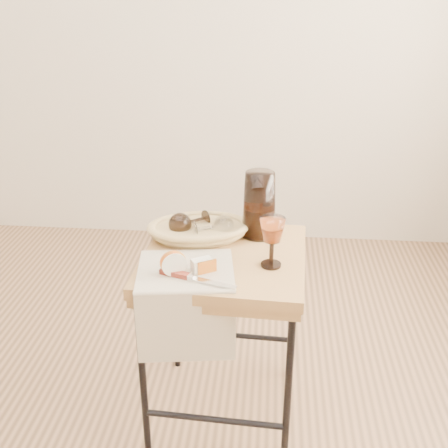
# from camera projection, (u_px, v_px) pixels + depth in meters

# --- Properties ---
(floor) EXTENTS (3.60, 3.60, 0.00)m
(floor) POSITION_uv_depth(u_px,v_px,m) (81.00, 447.00, 1.95)
(floor) COLOR brown
(floor) RESTS_ON ground
(wall_back) EXTENTS (3.60, 0.00, 2.70)m
(wall_back) POSITION_uv_depth(u_px,v_px,m) (161.00, 11.00, 3.02)
(wall_back) COLOR beige
(wall_back) RESTS_ON ground
(side_table) EXTENTS (0.56, 0.56, 0.68)m
(side_table) POSITION_uv_depth(u_px,v_px,m) (224.00, 338.00, 1.98)
(side_table) COLOR brown
(side_table) RESTS_ON floor
(tea_towel) EXTENTS (0.34, 0.31, 0.01)m
(tea_towel) POSITION_uv_depth(u_px,v_px,m) (186.00, 270.00, 1.73)
(tea_towel) COLOR beige
(tea_towel) RESTS_ON side_table
(bread_basket) EXTENTS (0.36, 0.28, 0.05)m
(bread_basket) POSITION_uv_depth(u_px,v_px,m) (199.00, 231.00, 1.94)
(bread_basket) COLOR #A28449
(bread_basket) RESTS_ON side_table
(goblet_lying_a) EXTENTS (0.16, 0.15, 0.08)m
(goblet_lying_a) POSITION_uv_depth(u_px,v_px,m) (191.00, 221.00, 1.95)
(goblet_lying_a) COLOR #322218
(goblet_lying_a) RESTS_ON bread_basket
(goblet_lying_b) EXTENTS (0.14, 0.12, 0.07)m
(goblet_lying_b) POSITION_uv_depth(u_px,v_px,m) (211.00, 227.00, 1.91)
(goblet_lying_b) COLOR white
(goblet_lying_b) RESTS_ON bread_basket
(pitcher) EXTENTS (0.20, 0.26, 0.28)m
(pitcher) POSITION_uv_depth(u_px,v_px,m) (259.00, 204.00, 1.92)
(pitcher) COLOR black
(pitcher) RESTS_ON side_table
(wine_goblet) EXTENTS (0.10, 0.10, 0.17)m
(wine_goblet) POSITION_uv_depth(u_px,v_px,m) (272.00, 242.00, 1.73)
(wine_goblet) COLOR white
(wine_goblet) RESTS_ON side_table
(apple_half) EXTENTS (0.09, 0.07, 0.08)m
(apple_half) POSITION_uv_depth(u_px,v_px,m) (173.00, 262.00, 1.69)
(apple_half) COLOR red
(apple_half) RESTS_ON tea_towel
(apple_wedge) EXTENTS (0.07, 0.06, 0.04)m
(apple_wedge) POSITION_uv_depth(u_px,v_px,m) (202.00, 265.00, 1.71)
(apple_wedge) COLOR white
(apple_wedge) RESTS_ON tea_towel
(table_knife) EXTENTS (0.24, 0.10, 0.02)m
(table_knife) POSITION_uv_depth(u_px,v_px,m) (194.00, 277.00, 1.66)
(table_knife) COLOR silver
(table_knife) RESTS_ON tea_towel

